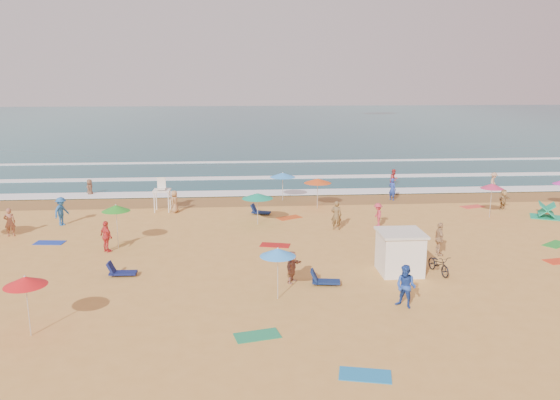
{
  "coord_description": "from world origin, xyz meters",
  "views": [
    {
      "loc": [
        -2.37,
        -29.49,
        9.56
      ],
      "look_at": [
        0.3,
        6.0,
        1.5
      ],
      "focal_mm": 35.0,
      "sensor_mm": 36.0,
      "label": 1
    }
  ],
  "objects": [
    {
      "name": "ground",
      "position": [
        0.0,
        0.0,
        0.0
      ],
      "size": [
        220.0,
        220.0,
        0.0
      ],
      "primitive_type": "plane",
      "color": "gold",
      "rests_on": "ground"
    },
    {
      "name": "ocean",
      "position": [
        0.0,
        84.0,
        0.0
      ],
      "size": [
        220.0,
        140.0,
        0.18
      ],
      "primitive_type": "cube",
      "color": "#0C4756",
      "rests_on": "ground"
    },
    {
      "name": "wet_sand",
      "position": [
        0.0,
        12.5,
        0.01
      ],
      "size": [
        220.0,
        220.0,
        0.0
      ],
      "primitive_type": "plane",
      "color": "olive",
      "rests_on": "ground"
    },
    {
      "name": "surf_foam",
      "position": [
        0.0,
        21.32,
        0.1
      ],
      "size": [
        200.0,
        18.7,
        0.05
      ],
      "color": "white",
      "rests_on": "ground"
    },
    {
      "name": "cabana",
      "position": [
        5.5,
        -4.2,
        1.0
      ],
      "size": [
        2.0,
        2.0,
        2.0
      ],
      "primitive_type": "cube",
      "color": "white",
      "rests_on": "ground"
    },
    {
      "name": "cabana_roof",
      "position": [
        5.5,
        -4.2,
        2.06
      ],
      "size": [
        2.2,
        2.2,
        0.12
      ],
      "primitive_type": "cube",
      "color": "silver",
      "rests_on": "cabana"
    },
    {
      "name": "bicycle",
      "position": [
        7.4,
        -4.5,
        0.49
      ],
      "size": [
        0.98,
        1.94,
        0.97
      ],
      "primitive_type": "imported",
      "rotation": [
        0.0,
        0.0,
        0.19
      ],
      "color": "black",
      "rests_on": "ground"
    },
    {
      "name": "lifeguard_stand",
      "position": [
        -8.0,
        9.6,
        1.05
      ],
      "size": [
        1.2,
        1.2,
        2.1
      ],
      "primitive_type": null,
      "color": "white",
      "rests_on": "ground"
    },
    {
      "name": "beach_umbrellas",
      "position": [
        -2.28,
        0.58,
        2.1
      ],
      "size": [
        57.35,
        30.29,
        0.78
      ],
      "color": "#129A71",
      "rests_on": "ground"
    },
    {
      "name": "loungers",
      "position": [
        4.63,
        -5.0,
        0.17
      ],
      "size": [
        44.15,
        24.65,
        0.34
      ],
      "color": "#0E194A",
      "rests_on": "ground"
    },
    {
      "name": "towels",
      "position": [
        1.86,
        -2.23,
        0.01
      ],
      "size": [
        37.66,
        24.07,
        0.03
      ],
      "color": "red",
      "rests_on": "ground"
    },
    {
      "name": "beachgoers",
      "position": [
        -0.73,
        4.0,
        0.81
      ],
      "size": [
        49.18,
        29.02,
        2.14
      ],
      "color": "#2448AA",
      "rests_on": "ground"
    }
  ]
}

